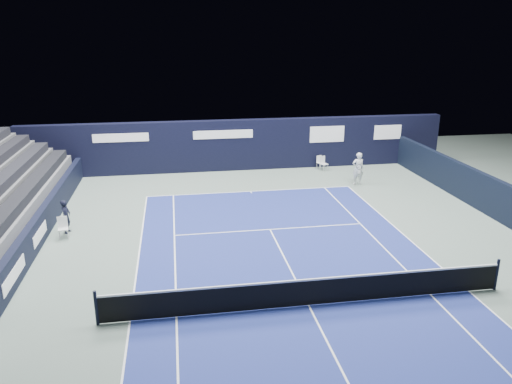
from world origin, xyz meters
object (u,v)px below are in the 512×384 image
folding_chair_back_a (323,162)px  line_judge_chair (63,226)px  tennis_net (309,291)px  tennis_player (358,168)px  folding_chair_back_b (320,161)px

folding_chair_back_a → line_judge_chair: size_ratio=0.98×
tennis_net → line_judge_chair: bearing=141.3°
folding_chair_back_a → tennis_player: tennis_player is taller
line_judge_chair → tennis_player: (14.79, 5.32, 0.40)m
tennis_net → tennis_player: size_ratio=7.06×
folding_chair_back_a → line_judge_chair: (-13.75, -8.46, 0.01)m
folding_chair_back_a → tennis_net: tennis_net is taller
line_judge_chair → folding_chair_back_a: bearing=21.0°
folding_chair_back_b → tennis_net: bearing=-128.1°
folding_chair_back_b → tennis_player: size_ratio=0.45×
folding_chair_back_b → tennis_net: size_ratio=0.06×
folding_chair_back_b → tennis_net: tennis_net is taller
folding_chair_back_a → folding_chair_back_b: size_ratio=1.09×
tennis_player → folding_chair_back_a: bearing=108.3°
folding_chair_back_a → folding_chair_back_b: (-0.09, 0.46, -0.04)m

